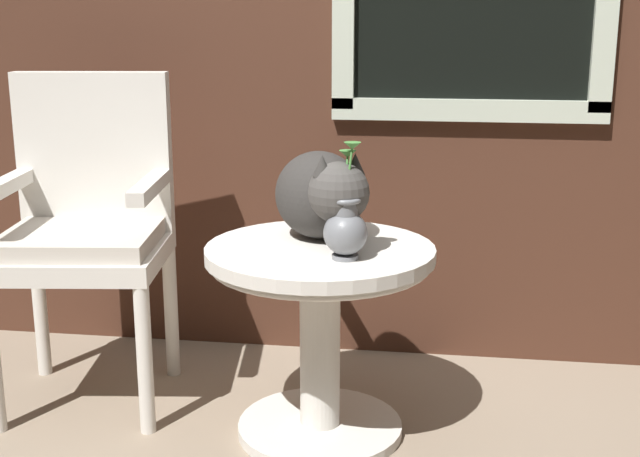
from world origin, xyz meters
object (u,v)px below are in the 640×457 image
wicker_side_table (320,305)px  cat (322,194)px  wicker_chair (87,219)px  pewter_vase_with_ivy (346,226)px

wicker_side_table → cat: 0.30m
wicker_side_table → cat: bearing=93.7°
wicker_chair → pewter_vase_with_ivy: 0.86m
wicker_chair → wicker_side_table: bearing=-13.1°
wicker_chair → cat: bearing=-7.5°
wicker_side_table → pewter_vase_with_ivy: (0.08, -0.11, 0.25)m
wicker_side_table → wicker_chair: 0.77m
wicker_side_table → pewter_vase_with_ivy: 0.28m
cat → pewter_vase_with_ivy: bearing=-64.7°
wicker_side_table → wicker_chair: (-0.73, 0.17, 0.18)m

